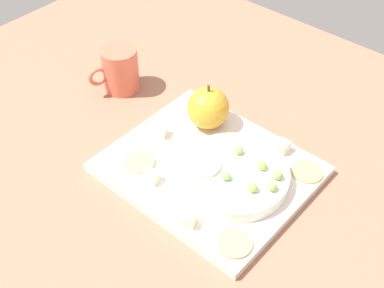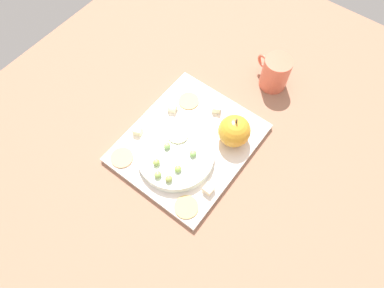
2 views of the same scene
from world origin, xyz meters
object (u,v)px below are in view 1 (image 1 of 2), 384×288
grape_0 (226,176)px  grape_2 (238,150)px  apple_whole (208,108)px  cheese_cube_3 (160,131)px  cup (120,69)px  serving_dish (234,175)px  cracker_2 (307,172)px  grape_3 (272,186)px  cheese_cube_0 (151,177)px  cheese_cube_2 (189,220)px  cheese_cube_1 (283,147)px  grape_1 (278,175)px  platter (209,169)px  cracker_0 (140,162)px  grape_4 (262,165)px  grape_5 (253,187)px  cracker_1 (234,243)px  apple_slice_0 (205,165)px

grape_0 → grape_2: size_ratio=1.00×
apple_whole → cheese_cube_3: (4.37, 7.92, -2.80)cm
grape_0 → cup: (33.55, -8.71, -0.05)cm
serving_dish → apple_whole: size_ratio=2.35×
cracker_2 → grape_3: grape_3 is taller
serving_dish → cracker_2: size_ratio=3.37×
cheese_cube_0 → cheese_cube_2: 10.60cm
cheese_cube_1 → grape_3: 11.63cm
apple_whole → grape_0: size_ratio=4.42×
cheese_cube_2 → grape_2: bearing=-81.3°
grape_1 → cheese_cube_3: bearing=7.9°
platter → cheese_cube_3: size_ratio=15.91×
serving_dish → grape_0: 3.02cm
cheese_cube_1 → cracker_2: cheese_cube_1 is taller
cup → cracker_0: bearing=144.4°
platter → apple_whole: size_ratio=4.25×
cheese_cube_0 → cracker_0: size_ratio=0.38×
cheese_cube_1 → cheese_cube_2: 22.54cm
grape_2 → grape_4: 5.01cm
cheese_cube_1 → cup: 35.99cm
grape_1 → grape_5: 4.88cm
cheese_cube_1 → cheese_cube_3: same height
grape_0 → grape_4: (-2.97, -5.55, 0.05)cm
cheese_cube_3 → apple_whole: bearing=-118.9°
cracker_1 → cracker_0: bearing=-6.8°
grape_0 → grape_2: same height
grape_4 → cup: cup is taller
cheese_cube_3 → grape_1: size_ratio=1.18×
grape_2 → apple_slice_0: (2.11, 6.03, -0.42)cm
grape_3 → grape_4: (3.78, -2.66, 0.02)cm
grape_2 → apple_slice_0: size_ratio=0.34×
grape_2 → serving_dish: bearing=118.5°
grape_1 → apple_slice_0: 11.63cm
cheese_cube_2 → cheese_cube_3: size_ratio=1.00×
grape_3 → grape_5: size_ratio=1.00×
apple_whole → cheese_cube_0: bearing=97.3°
grape_3 → cracker_0: bearing=20.1°
cheese_cube_1 → grape_3: grape_3 is taller
grape_1 → grape_5: size_ratio=1.00×
grape_4 → cracker_0: bearing=30.8°
cheese_cube_1 → cheese_cube_2: same height
cheese_cube_1 → cheese_cube_2: size_ratio=1.00×
cup → grape_1: bearing=175.3°
cracker_1 → grape_2: (9.76, -13.46, 2.86)cm
cheese_cube_2 → grape_0: size_ratio=1.18×
platter → apple_slice_0: 4.26cm
cheese_cube_1 → grape_3: bearing=114.0°
grape_0 → grape_3: 7.34cm
cracker_2 → grape_0: bearing=55.5°
grape_4 → grape_0: bearing=61.8°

